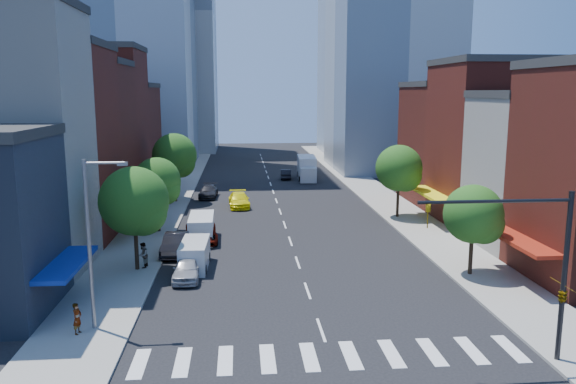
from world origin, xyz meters
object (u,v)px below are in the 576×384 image
parked_car_front (187,268)px  parked_car_third (201,233)px  parked_car_second (175,244)px  cargo_van_far (201,228)px  pedestrian_near (77,318)px  taxi (239,200)px  traffic_car_oncoming (286,174)px  traffic_car_far (308,169)px  box_truck (307,169)px  pedestrian_far (143,255)px  cargo_van_near (195,255)px  parked_car_rear (208,192)px

parked_car_front → parked_car_third: (0.33, 9.63, 0.03)m
parked_car_second → cargo_van_far: 4.31m
parked_car_third → cargo_van_far: (0.00, 0.33, 0.29)m
parked_car_front → pedestrian_near: 9.88m
taxi → traffic_car_oncoming: taxi is taller
traffic_car_oncoming → traffic_car_far: (3.88, 5.49, -0.06)m
traffic_car_far → parked_car_front: bearing=78.5°
parked_car_third → parked_car_second: bearing=-121.5°
box_truck → taxi: bearing=-114.0°
box_truck → pedestrian_near: bearing=-106.0°
traffic_car_oncoming → box_truck: size_ratio=0.51×
box_truck → pedestrian_far: (-16.57, -40.33, -0.49)m
pedestrian_far → taxi: bearing=170.3°
box_truck → traffic_car_oncoming: bearing=168.3°
traffic_car_far → box_truck: bearing=86.4°
parked_car_third → cargo_van_near: (-0.00, -7.28, 0.20)m
parked_car_rear → pedestrian_near: 38.61m
taxi → box_truck: bearing=59.3°
pedestrian_near → cargo_van_near: bearing=-10.5°
parked_car_front → pedestrian_far: (-3.30, 2.36, 0.31)m
taxi → pedestrian_far: size_ratio=2.93×
parked_car_third → parked_car_rear: 20.08m
taxi → pedestrian_near: bearing=-107.7°
taxi → parked_car_rear: bearing=118.8°
traffic_car_oncoming → pedestrian_near: bearing=78.1°
parked_car_third → traffic_car_oncoming: 35.30m
parked_car_third → box_truck: size_ratio=0.68×
pedestrian_far → parked_car_second: bearing=161.0°
pedestrian_near → pedestrian_far: 11.08m
parked_car_third → cargo_van_near: size_ratio=1.19×
cargo_van_far → box_truck: bearing=67.5°
traffic_car_far → taxi: bearing=71.6°
pedestrian_near → box_truck: bearing=-4.8°
cargo_van_far → pedestrian_near: 19.27m
parked_car_third → pedestrian_far: 8.12m
traffic_car_far → pedestrian_near: size_ratio=2.27×
traffic_car_oncoming → pedestrian_far: pedestrian_far is taller
parked_car_third → pedestrian_near: bearing=-111.1°
cargo_van_near → pedestrian_far: (-3.62, 0.02, 0.08)m
parked_car_rear → parked_car_front: bearing=-87.2°
parked_car_third → pedestrian_far: pedestrian_far is taller
parked_car_rear → pedestrian_near: pedestrian_near is taller
cargo_van_near → traffic_car_far: (13.86, 46.63, -0.34)m
parked_car_rear → taxi: taxi is taller
parked_car_rear → cargo_van_near: size_ratio=1.07×
taxi → pedestrian_far: pedestrian_far is taller
parked_car_front → pedestrian_far: pedestrian_far is taller
parked_car_front → traffic_car_oncoming: 44.69m
taxi → pedestrian_far: 22.59m
parked_car_third → traffic_car_oncoming: bearing=68.3°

